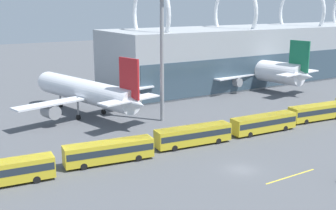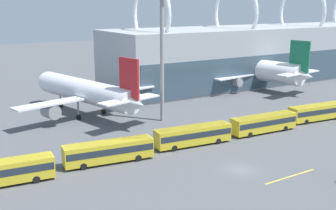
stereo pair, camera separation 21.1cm
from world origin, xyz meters
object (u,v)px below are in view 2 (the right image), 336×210
Objects in this scene: airliner_at_gate_near at (88,92)px; shuttle_bus_0 at (1,172)px; airliner_at_gate_far at (253,69)px; shuttle_bus_3 at (264,122)px; floodlight_mast at (162,50)px; shuttle_bus_4 at (318,111)px; shuttle_bus_1 at (109,150)px; shuttle_bus_2 at (193,134)px.

shuttle_bus_0 is at bearing 126.99° from airliner_at_gate_near.
airliner_at_gate_far reaches higher than shuttle_bus_0.
shuttle_bus_3 is 0.54× the size of floodlight_mast.
shuttle_bus_3 is (23.24, -27.84, -3.31)m from airliner_at_gate_near.
airliner_at_gate_far is 35.11m from shuttle_bus_4.
shuttle_bus_1 is (-7.30, -26.96, -3.31)m from airliner_at_gate_near.
shuttle_bus_4 is at bearing 5.25° from shuttle_bus_0.
floodlight_mast is at bearing 30.87° from shuttle_bus_0.
shuttle_bus_0 is at bearing -174.05° from shuttle_bus_2.
airliner_at_gate_near is 2.63× the size of shuttle_bus_2.
airliner_at_gate_near reaches higher than shuttle_bus_2.
shuttle_bus_3 is (30.54, -0.88, 0.00)m from shuttle_bus_1.
shuttle_bus_0 is 1.00× the size of shuttle_bus_3.
shuttle_bus_0 is 61.08m from shuttle_bus_4.
floodlight_mast reaches higher than shuttle_bus_3.
shuttle_bus_2 is at bearing 7.16° from shuttle_bus_1.
shuttle_bus_4 is at bearing -138.76° from airliner_at_gate_near.
shuttle_bus_1 and shuttle_bus_2 have the same top height.
shuttle_bus_2 is (7.97, -27.02, -3.31)m from airliner_at_gate_near.
airliner_at_gate_far is 80.31m from shuttle_bus_0.
airliner_at_gate_far is at bearing 22.36° from floodlight_mast.
shuttle_bus_4 is (15.27, 0.34, 0.00)m from shuttle_bus_3.
airliner_at_gate_near reaches higher than shuttle_bus_3.
shuttle_bus_0 is at bearing -177.52° from shuttle_bus_3.
airliner_at_gate_far is (50.90, 5.16, 0.16)m from airliner_at_gate_near.
floodlight_mast is at bearing 103.02° from airliner_at_gate_far.
shuttle_bus_3 is at bearing -153.37° from airliner_at_gate_near.
airliner_at_gate_near is 2.63× the size of shuttle_bus_1.
floodlight_mast is (18.74, 15.89, 12.38)m from shuttle_bus_1.
shuttle_bus_0 is at bearing -172.09° from shuttle_bus_1.
airliner_at_gate_near is 2.63× the size of shuttle_bus_0.
airliner_at_gate_far is at bearing 29.34° from shuttle_bus_0.
shuttle_bus_2 and shuttle_bus_4 have the same top height.
floodlight_mast is (-11.80, 16.77, 12.38)m from shuttle_bus_3.
shuttle_bus_4 is (30.54, -0.48, 0.00)m from shuttle_bus_2.
shuttle_bus_4 is at bearing -31.27° from floodlight_mast.
shuttle_bus_4 is (45.81, -0.54, 0.00)m from shuttle_bus_1.
floodlight_mast is at bearing 83.52° from shuttle_bus_2.
floodlight_mast is (-39.45, -16.23, 8.91)m from airliner_at_gate_far.
shuttle_bus_2 is at bearing -102.28° from floodlight_mast.
airliner_at_gate_far is 2.77× the size of shuttle_bus_4.
airliner_at_gate_far is 1.52× the size of floodlight_mast.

